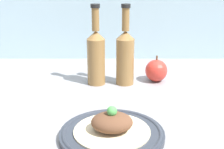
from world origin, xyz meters
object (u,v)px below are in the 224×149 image
(cider_bottle_left, at_px, (97,55))
(apple, at_px, (157,71))
(plated_food, at_px, (113,124))
(cider_bottle_right, at_px, (126,55))
(plate, at_px, (113,134))

(cider_bottle_left, xyz_separation_m, apple, (0.21, 0.02, -0.06))
(plated_food, relative_size, cider_bottle_left, 0.67)
(cider_bottle_left, height_order, apple, cider_bottle_left)
(cider_bottle_left, height_order, cider_bottle_right, same)
(plate, height_order, cider_bottle_right, cider_bottle_right)
(apple, bearing_deg, cider_bottle_left, -173.47)
(plate, relative_size, apple, 2.69)
(plate, bearing_deg, apple, 68.01)
(cider_bottle_left, bearing_deg, plate, -81.57)
(cider_bottle_left, distance_m, apple, 0.22)
(plate, distance_m, plated_food, 0.02)
(plate, bearing_deg, plated_food, 104.04)
(plate, distance_m, cider_bottle_left, 0.37)
(plate, xyz_separation_m, cider_bottle_left, (-0.05, 0.36, 0.09))
(apple, bearing_deg, plate, -111.99)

